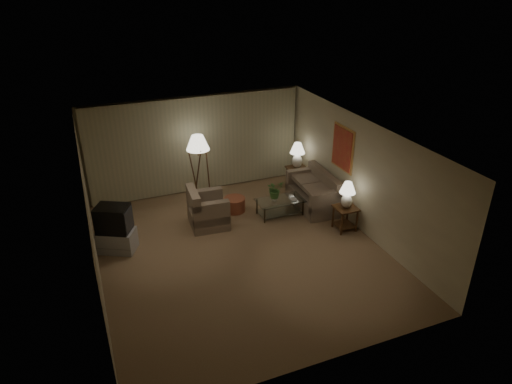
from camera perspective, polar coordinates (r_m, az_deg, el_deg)
ground at (r=10.30m, az=-1.91°, el=-7.37°), size 7.00×7.00×0.00m
room_shell at (r=10.77m, az=-4.71°, el=4.63°), size 6.04×7.02×2.72m
sofa at (r=12.06m, az=7.10°, el=-0.17°), size 1.78×1.02×0.75m
armchair at (r=11.15m, az=-6.00°, el=-2.35°), size 1.05×1.01×0.78m
side_table_near at (r=11.11m, az=11.09°, el=-2.76°), size 0.51×0.51×0.60m
side_table_far at (r=13.11m, az=5.09°, el=2.32°), size 0.55×0.46×0.60m
table_lamp_near at (r=10.84m, az=11.35°, el=-0.08°), size 0.38×0.38×0.66m
table_lamp_far at (r=12.87m, az=5.20°, el=4.87°), size 0.43×0.43×0.73m
coffee_table at (r=11.62m, az=3.01°, el=-1.61°), size 1.19×0.65×0.41m
tv_cabinet at (r=10.66m, az=-17.03°, el=-5.80°), size 1.24×1.18×0.50m
crt_tv at (r=10.39m, az=-17.43°, el=-3.22°), size 1.11×1.08×0.60m
floor_lamp at (r=12.10m, az=-7.12°, el=3.04°), size 0.60×0.60×1.86m
ottoman at (r=11.84m, az=-2.70°, el=-1.56°), size 0.70×0.70×0.37m
vase at (r=11.46m, az=2.35°, el=-0.79°), size 0.19×0.19×0.16m
flowers at (r=11.33m, az=2.38°, el=0.60°), size 0.47×0.43×0.46m
book at (r=11.57m, az=4.35°, el=-0.98°), size 0.15×0.21×0.02m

